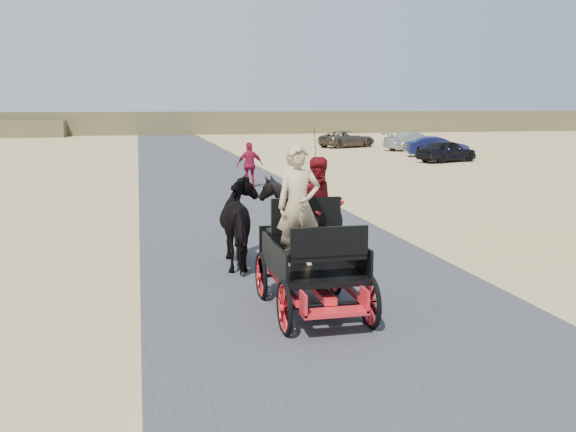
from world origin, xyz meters
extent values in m
plane|color=tan|center=(0.00, 0.00, 0.00)|extent=(140.00, 140.00, 0.00)
cube|color=#38383A|center=(0.00, 0.00, 0.01)|extent=(6.00, 140.00, 0.01)
cube|color=brown|center=(0.00, 62.00, 1.20)|extent=(140.00, 6.00, 2.40)
imported|color=black|center=(-1.01, 2.17, 0.85)|extent=(0.91, 2.01, 1.70)
imported|color=black|center=(0.09, 2.17, 0.85)|extent=(1.37, 1.54, 1.70)
imported|color=tan|center=(-0.66, -0.78, 1.62)|extent=(0.66, 0.43, 1.80)
imported|color=#660C0F|center=(-0.16, -0.23, 1.51)|extent=(0.77, 0.60, 1.58)
imported|color=maroon|center=(1.14, 14.03, 0.86)|extent=(1.03, 0.48, 1.73)
imported|color=black|center=(13.60, 22.63, 0.61)|extent=(3.88, 2.53, 1.23)
imported|color=navy|center=(14.75, 26.09, 0.61)|extent=(3.90, 2.22, 1.22)
imported|color=silver|center=(15.64, 31.61, 0.64)|extent=(4.70, 2.76, 1.28)
imported|color=brown|center=(12.19, 35.71, 0.61)|extent=(4.81, 3.45, 1.22)
camera|label=1|loc=(-2.93, -9.88, 3.09)|focal=40.00mm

